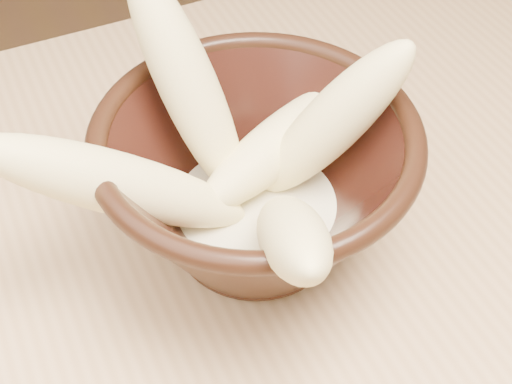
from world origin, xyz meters
The scene contains 7 objects.
bowl centered at (0.18, 0.05, 0.82)m, with size 0.23×0.23×0.13m.
milk_puddle centered at (0.18, 0.05, 0.79)m, with size 0.13×0.13×0.02m, color beige.
banana_upright centered at (0.15, 0.12, 0.88)m, with size 0.04×0.04×0.19m, color #F8E292.
banana_left centered at (0.08, 0.06, 0.85)m, with size 0.04×0.04×0.20m, color #F8E292.
banana_right centered at (0.23, 0.05, 0.86)m, with size 0.04×0.04×0.16m, color #F8E292.
banana_across centered at (0.21, 0.08, 0.83)m, with size 0.04×0.04×0.17m, color #F8E292.
banana_front centered at (0.16, -0.03, 0.85)m, with size 0.04×0.04×0.18m, color #F8E292.
Camera 1 is at (0.02, -0.27, 1.20)m, focal length 50.00 mm.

